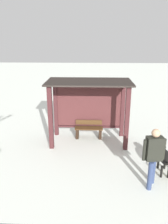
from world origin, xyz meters
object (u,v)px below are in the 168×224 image
(bus_shelter, at_px, (89,100))
(dog, at_px, (164,155))
(bench_left_inside, at_px, (89,130))
(person_walking, at_px, (154,153))

(bus_shelter, height_order, dog, bus_shelter)
(bench_left_inside, xyz_separation_m, person_walking, (1.85, -3.25, 0.72))
(bus_shelter, height_order, person_walking, bus_shelter)
(bus_shelter, bearing_deg, dog, -44.52)
(dog, bearing_deg, person_walking, -126.37)
(dog, bearing_deg, bus_shelter, 135.48)
(bench_left_inside, bearing_deg, bus_shelter, -90.00)
(bench_left_inside, relative_size, dog, 0.97)
(bench_left_inside, relative_size, person_walking, 0.66)
(bus_shelter, relative_size, person_walking, 1.83)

